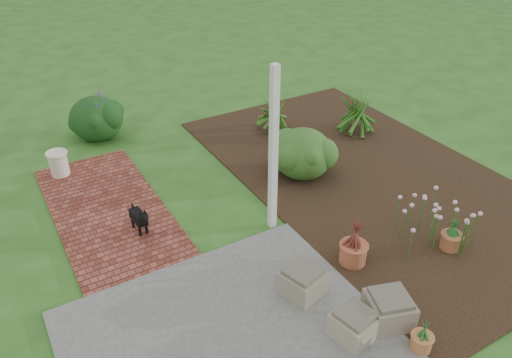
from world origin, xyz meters
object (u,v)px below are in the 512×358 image
stone_trough_near (354,325)px  black_dog (139,217)px  cream_ceramic_urn (59,163)px  evergreen_shrub (303,152)px

stone_trough_near → black_dog: black_dog is taller
black_dog → cream_ceramic_urn: 2.36m
stone_trough_near → cream_ceramic_urn: size_ratio=1.06×
cream_ceramic_urn → black_dog: bearing=-73.7°
cream_ceramic_urn → evergreen_shrub: size_ratio=0.41×
cream_ceramic_urn → evergreen_shrub: (3.61, -2.11, 0.21)m
stone_trough_near → cream_ceramic_urn: 5.71m
black_dog → evergreen_shrub: bearing=-2.1°
black_dog → cream_ceramic_urn: black_dog is taller
cream_ceramic_urn → evergreen_shrub: 4.19m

